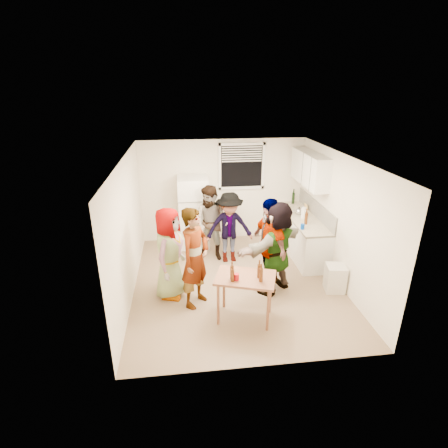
{
  "coord_description": "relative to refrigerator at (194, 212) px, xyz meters",
  "views": [
    {
      "loc": [
        -0.99,
        -5.97,
        3.7
      ],
      "look_at": [
        -0.21,
        0.31,
        1.15
      ],
      "focal_mm": 28.0,
      "sensor_mm": 36.0,
      "label": 1
    }
  ],
  "objects": [
    {
      "name": "refrigerator",
      "position": [
        0.0,
        0.0,
        0.0
      ],
      "size": [
        0.7,
        0.7,
        1.7
      ],
      "primitive_type": "cube",
      "color": "white",
      "rests_on": "ground"
    },
    {
      "name": "backsplash",
      "position": [
        2.74,
        -0.73,
        0.23
      ],
      "size": [
        0.03,
        2.2,
        0.36
      ],
      "primitive_type": "cube",
      "color": "#ACA79E",
      "rests_on": "countertop"
    },
    {
      "name": "guest_back_right",
      "position": [
        0.74,
        -0.92,
        -0.85
      ],
      "size": [
        1.08,
        1.62,
        0.59
      ],
      "primitive_type": "imported",
      "rotation": [
        0.0,
        0.0,
        0.04
      ],
      "color": "#3D3D42",
      "rests_on": "ground"
    },
    {
      "name": "red_cup",
      "position": [
        0.55,
        -3.11,
        -0.05
      ],
      "size": [
        0.08,
        0.08,
        0.11
      ],
      "primitive_type": "cylinder",
      "color": "#A30D11",
      "rests_on": "serving_table"
    },
    {
      "name": "guest_back_left",
      "position": [
        0.36,
        -0.76,
        -0.85
      ],
      "size": [
        1.56,
        1.88,
        0.64
      ],
      "primitive_type": "imported",
      "rotation": [
        0.0,
        0.0,
        -0.53
      ],
      "color": "brown",
      "rests_on": "ground"
    },
    {
      "name": "room",
      "position": [
        0.75,
        -1.88,
        -0.85
      ],
      "size": [
        4.0,
        4.5,
        2.5
      ],
      "primitive_type": null,
      "color": "white",
      "rests_on": "ground"
    },
    {
      "name": "upper_cabinets",
      "position": [
        2.58,
        -0.53,
        1.1
      ],
      "size": [
        0.34,
        1.6,
        0.7
      ],
      "primitive_type": "cube",
      "color": "white",
      "rests_on": "room"
    },
    {
      "name": "guest_stripe",
      "position": [
        -0.08,
        -2.48,
        -0.85
      ],
      "size": [
        1.86,
        1.62,
        0.44
      ],
      "primitive_type": "imported",
      "rotation": [
        0.0,
        0.0,
        0.94
      ],
      "color": "#141933",
      "rests_on": "ground"
    },
    {
      "name": "wine_bottle",
      "position": [
        2.5,
        0.19,
        0.05
      ],
      "size": [
        0.07,
        0.07,
        0.28
      ],
      "primitive_type": "cylinder",
      "color": "black",
      "rests_on": "countertop"
    },
    {
      "name": "trash_bin",
      "position": [
        2.57,
        -2.38,
        -0.6
      ],
      "size": [
        0.41,
        0.41,
        0.52
      ],
      "primitive_type": "cube",
      "rotation": [
        0.0,
        0.0,
        -0.18
      ],
      "color": "beige",
      "rests_on": "ground"
    },
    {
      "name": "serving_table",
      "position": [
        0.71,
        -3.02,
        -0.85
      ],
      "size": [
        1.1,
        0.9,
        0.8
      ],
      "primitive_type": null,
      "rotation": [
        0.0,
        0.0,
        -0.32
      ],
      "color": "brown",
      "rests_on": "ground"
    },
    {
      "name": "blue_cup",
      "position": [
        2.19,
        -1.43,
        0.05
      ],
      "size": [
        0.08,
        0.08,
        0.11
      ],
      "primitive_type": "cylinder",
      "color": "#0437A3",
      "rests_on": "countertop"
    },
    {
      "name": "window",
      "position": [
        1.2,
        0.33,
        1.0
      ],
      "size": [
        1.12,
        0.1,
        1.06
      ],
      "primitive_type": null,
      "color": "white",
      "rests_on": "room"
    },
    {
      "name": "beer_bottle_counter",
      "position": [
        2.35,
        -1.18,
        0.05
      ],
      "size": [
        0.07,
        0.07,
        0.26
      ],
      "primitive_type": "cylinder",
      "color": "#47230C",
      "rests_on": "countertop"
    },
    {
      "name": "beer_bottle_table",
      "position": [
        0.48,
        -3.14,
        -0.05
      ],
      "size": [
        0.06,
        0.06,
        0.21
      ],
      "primitive_type": "cylinder",
      "color": "#47230C",
      "rests_on": "serving_table"
    },
    {
      "name": "countertop",
      "position": [
        2.45,
        -0.73,
        0.03
      ],
      "size": [
        0.64,
        2.22,
        0.04
      ],
      "primitive_type": "cube",
      "color": "beige",
      "rests_on": "counter_lower"
    },
    {
      "name": "kettle",
      "position": [
        2.4,
        -0.57,
        0.05
      ],
      "size": [
        0.23,
        0.2,
        0.19
      ],
      "primitive_type": null,
      "rotation": [
        0.0,
        0.0,
        0.06
      ],
      "color": "silver",
      "rests_on": "countertop"
    },
    {
      "name": "paper_towel",
      "position": [
        2.43,
        -0.79,
        0.05
      ],
      "size": [
        0.11,
        0.11,
        0.23
      ],
      "primitive_type": "cylinder",
      "color": "white",
      "rests_on": "countertop"
    },
    {
      "name": "picture_frame",
      "position": [
        2.67,
        -0.29,
        0.12
      ],
      "size": [
        0.02,
        0.17,
        0.14
      ],
      "primitive_type": "cube",
      "color": "#F3C363",
      "rests_on": "countertop"
    },
    {
      "name": "counter_lower",
      "position": [
        2.45,
        -0.73,
        -0.42
      ],
      "size": [
        0.6,
        2.2,
        0.86
      ],
      "primitive_type": "cube",
      "color": "white",
      "rests_on": "ground"
    },
    {
      "name": "guest_grey",
      "position": [
        -0.53,
        -2.14,
        -0.85
      ],
      "size": [
        1.91,
        1.4,
        0.55
      ],
      "primitive_type": "imported",
      "rotation": [
        0.0,
        0.0,
        1.21
      ],
      "color": "gray",
      "rests_on": "ground"
    },
    {
      "name": "guest_orange",
      "position": [
        1.43,
        -2.21,
        -0.85
      ],
      "size": [
        2.4,
        2.43,
        0.53
      ],
      "primitive_type": "imported",
      "rotation": [
        0.0,
        0.0,
        3.78
      ],
      "color": "#C98547",
      "rests_on": "ground"
    },
    {
      "name": "guest_black",
      "position": [
        1.31,
        -2.13,
        -0.85
      ],
      "size": [
        2.04,
        1.51,
        0.45
      ],
      "primitive_type": "imported",
      "rotation": [
        0.0,
        0.0,
        -1.31
      ],
      "color": "black",
      "rests_on": "ground"
    }
  ]
}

